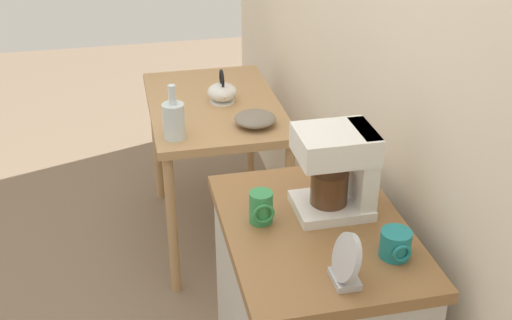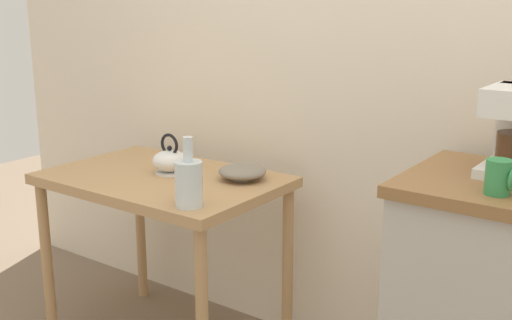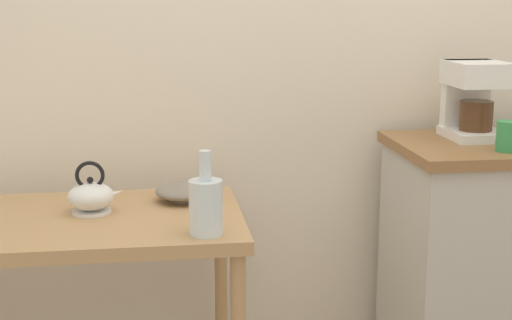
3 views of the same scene
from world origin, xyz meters
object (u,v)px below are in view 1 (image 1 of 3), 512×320
Objects in this scene: mug_tall_green at (261,208)px; table_clock at (346,262)px; teakettle at (222,92)px; coffee_maker at (341,168)px; glass_carafe_vase at (174,120)px; mug_dark_teal at (396,244)px; bowl_stoneware at (255,119)px.

table_clock is (0.31, 0.14, 0.01)m from mug_tall_green.
coffee_maker is at bearing 6.05° from teakettle.
glass_carafe_vase is at bearing -170.60° from mug_tall_green.
table_clock is at bearing -66.33° from mug_dark_teal.
table_clock reaches higher than bowl_stoneware.
table_clock is at bearing -16.06° from coffee_maker.
mug_tall_green is (1.00, -0.20, 0.19)m from bowl_stoneware.
bowl_stoneware is at bearing -174.95° from mug_dark_teal.
bowl_stoneware is at bearing 168.65° from mug_tall_green.
bowl_stoneware is 0.30m from teakettle.
teakettle is 1.30m from mug_tall_green.
bowl_stoneware is 0.37m from glass_carafe_vase.
coffee_maker reaches higher than teakettle.
coffee_maker reaches higher than table_clock.
mug_tall_green is (0.95, 0.16, 0.14)m from glass_carafe_vase.
mug_tall_green is at bearing 9.40° from glass_carafe_vase.
mug_dark_teal reaches higher than glass_carafe_vase.
table_clock reaches higher than mug_dark_teal.
mug_tall_green is (1.29, -0.10, 0.17)m from teakettle.
coffee_maker is at bearing 93.72° from mug_tall_green.
mug_tall_green reaches higher than glass_carafe_vase.
bowl_stoneware is at bearing -177.83° from coffee_maker.
bowl_stoneware is 0.71× the size of coffee_maker.
coffee_maker reaches higher than bowl_stoneware.
table_clock is at bearing 25.17° from mug_tall_green.
mug_tall_green is at bearing -4.61° from teakettle.
mug_dark_teal is (1.52, 0.21, 0.16)m from teakettle.
teakettle is at bearing -172.26° from mug_dark_teal.
bowl_stoneware is 1.04m from mug_tall_green.
teakettle is 1.91× the size of mug_dark_teal.
table_clock is at bearing -2.45° from bowl_stoneware.
bowl_stoneware is 1.93× the size of mug_tall_green.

